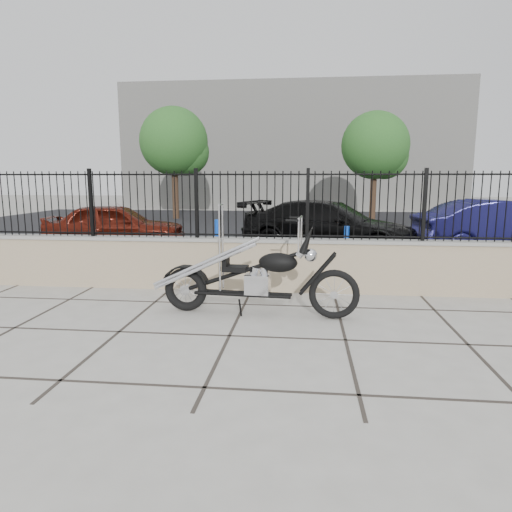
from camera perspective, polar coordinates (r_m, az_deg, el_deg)
The scene contains 13 objects.
ground_plane at distance 6.07m, azimuth -3.35°, elevation -9.94°, with size 90.00×90.00×0.00m, color #99968E.
parking_lot at distance 18.27m, azimuth 3.08°, elevation 3.36°, with size 30.00×30.00×0.00m, color black.
retaining_wall at distance 8.34m, azimuth -0.57°, elevation -1.04°, with size 14.00×0.36×0.96m, color gray.
iron_fence at distance 8.20m, azimuth -0.59°, elevation 6.39°, with size 14.00×0.08×1.20m, color black.
background_building at distance 32.20m, azimuth 4.52°, elevation 13.26°, with size 22.00×6.00×8.00m, color beige.
chopper_motorcycle at distance 6.75m, azimuth -0.27°, elevation -0.43°, with size 2.83×0.50×1.70m, color black, non-canonical shape.
car_red at distance 13.71m, azimuth -17.12°, elevation 3.59°, with size 1.57×3.91×1.33m, color #51140B.
car_black at distance 12.73m, azimuth 9.09°, elevation 3.65°, with size 1.99×4.89×1.42m, color black.
car_blue at distance 13.80m, azimuth 28.29°, elevation 3.17°, with size 1.55×4.45×1.47m, color #11113E.
bollard_a at distance 10.81m, azimuth -4.82°, elevation 1.73°, with size 0.13×0.13×1.07m, color blue.
bollard_b at distance 10.52m, azimuth 11.20°, elevation 1.06°, with size 0.12×0.12×0.97m, color #0B3BAD.
tree_left at distance 23.40m, azimuth -10.25°, elevation 14.29°, with size 3.33×3.33×5.63m.
tree_right at distance 22.08m, azimuth 14.69°, elevation 13.59°, with size 3.07×3.07×5.18m.
Camera 1 is at (0.95, -5.63, 2.05)m, focal length 32.00 mm.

